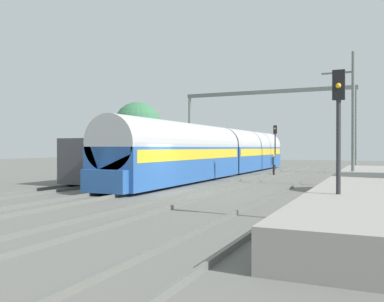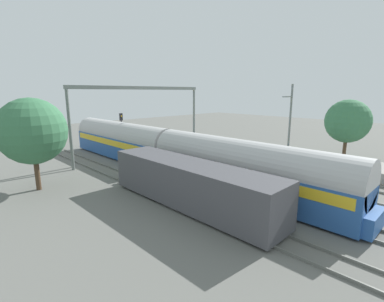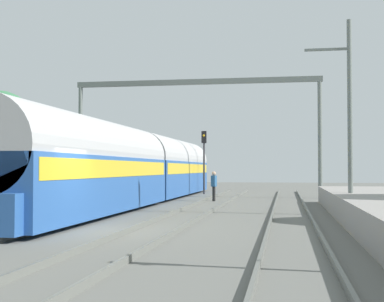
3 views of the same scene
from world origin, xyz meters
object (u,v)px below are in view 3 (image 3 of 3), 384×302
Objects in this scene: railway_signal_far at (204,153)px; passenger_train at (140,167)px; freight_car at (8,178)px; catenary_gantry at (196,108)px; person_crossing at (214,183)px.

passenger_train is at bearing -99.58° from railway_signal_far.
passenger_train is at bearing 60.00° from freight_car.
freight_car is at bearing -113.63° from catenary_gantry.
railway_signal_far reaches higher than passenger_train.
catenary_gantry is at bearing 73.58° from passenger_train.
freight_car is 0.79× the size of catenary_gantry.
person_crossing is at bearing 33.35° from passenger_train.
person_crossing is 0.10× the size of catenary_gantry.
passenger_train is 11.57m from railway_signal_far.
freight_car is (-4.05, -7.01, -0.50)m from passenger_train.
railway_signal_far is 0.28× the size of catenary_gantry.
freight_car is 7.51× the size of person_crossing.
railway_signal_far is 5.33m from catenary_gantry.
catenary_gantry is at bearing 66.37° from freight_car.
person_crossing is 0.37× the size of railway_signal_far.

